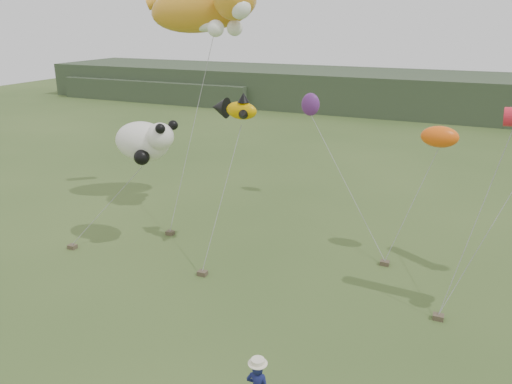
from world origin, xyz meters
The scene contains 7 objects.
ground centered at (0.00, 0.00, 0.00)m, with size 120.00×120.00×0.00m, color #385123.
headland centered at (-3.11, 44.69, 1.92)m, with size 90.00×13.00×4.00m.
sandbag_anchors centered at (-2.16, 5.28, 0.09)m, with size 15.52×4.24×0.18m.
cat_kite centered at (-6.20, 10.60, 10.11)m, with size 6.77×4.68×3.09m.
fish_kite centered at (-3.15, 6.65, 6.14)m, with size 2.13×1.47×1.13m.
panda_kite centered at (-6.69, 5.49, 4.73)m, with size 2.91×1.88×1.81m.
misc_kites centered at (1.56, 11.35, 5.21)m, with size 8.12×5.84×1.21m.
Camera 1 is at (5.70, -11.21, 9.55)m, focal length 35.00 mm.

